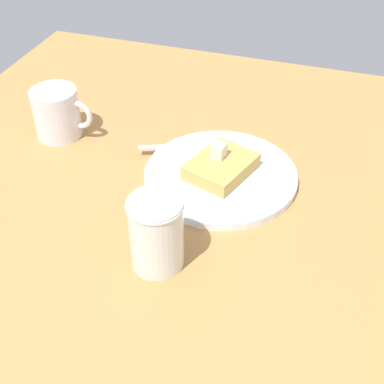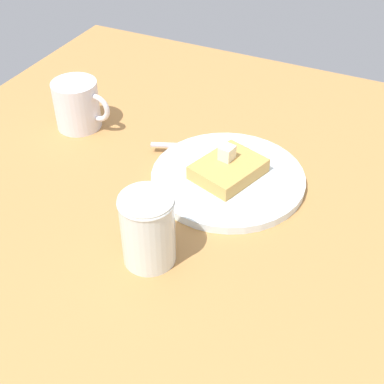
# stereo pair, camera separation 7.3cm
# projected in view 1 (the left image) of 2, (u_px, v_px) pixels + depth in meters

# --- Properties ---
(table_surface) EXTENTS (0.97, 0.97, 0.02)m
(table_surface) POSITION_uv_depth(u_px,v_px,m) (186.00, 202.00, 0.80)
(table_surface) COLOR #B07B42
(table_surface) RESTS_ON ground
(plate) EXTENTS (0.23, 0.23, 0.01)m
(plate) POSITION_uv_depth(u_px,v_px,m) (221.00, 175.00, 0.82)
(plate) COLOR white
(plate) RESTS_ON table_surface
(toast_slice_center) EXTENTS (0.11, 0.12, 0.02)m
(toast_slice_center) POSITION_uv_depth(u_px,v_px,m) (221.00, 167.00, 0.81)
(toast_slice_center) COLOR tan
(toast_slice_center) RESTS_ON plate
(butter_pat_primary) EXTENTS (0.02, 0.02, 0.02)m
(butter_pat_primary) POSITION_uv_depth(u_px,v_px,m) (219.00, 150.00, 0.80)
(butter_pat_primary) COLOR #F2EAC8
(butter_pat_primary) RESTS_ON toast_slice_center
(fork) EXTENTS (0.15, 0.07, 0.00)m
(fork) POSITION_uv_depth(u_px,v_px,m) (194.00, 146.00, 0.87)
(fork) COLOR silver
(fork) RESTS_ON plate
(syrup_jar) EXTENTS (0.07, 0.07, 0.10)m
(syrup_jar) POSITION_uv_depth(u_px,v_px,m) (157.00, 236.00, 0.66)
(syrup_jar) COLOR #371409
(syrup_jar) RESTS_ON table_surface
(coffee_mug) EXTENTS (0.10, 0.08, 0.08)m
(coffee_mug) POSITION_uv_depth(u_px,v_px,m) (58.00, 113.00, 0.89)
(coffee_mug) COLOR silver
(coffee_mug) RESTS_ON table_surface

